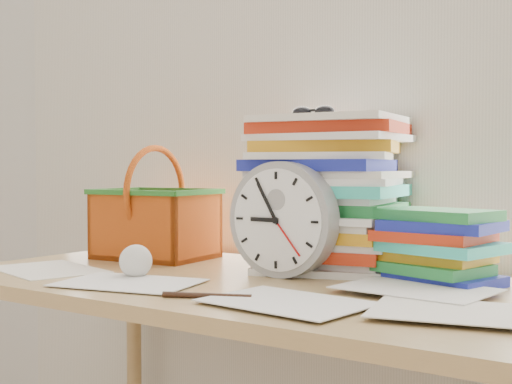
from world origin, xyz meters
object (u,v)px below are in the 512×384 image
Objects in this scene: paper_stack at (325,194)px; basket at (156,203)px; clock at (283,219)px; desk at (254,315)px; book_stack at (440,246)px.

paper_stack reaches higher than basket.
paper_stack reaches higher than clock.
paper_stack is at bearing 3.26° from basket.
desk is at bearing -110.86° from clock.
book_stack is at bearing 28.19° from desk.
clock is at bearing -160.47° from book_stack.
book_stack is (0.29, -0.04, -0.10)m from paper_stack.
clock is at bearing -15.46° from basket.
basket reaches higher than clock.
paper_stack is 0.48m from basket.
desk is 0.42m from book_stack.
book_stack is at bearing -7.88° from paper_stack.
book_stack is (0.34, 0.18, 0.15)m from desk.
desk is 3.90× the size of paper_stack.
paper_stack is 0.16m from clock.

